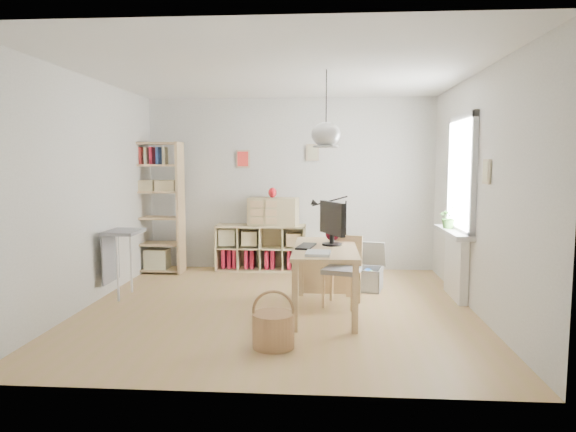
# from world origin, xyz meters

# --- Properties ---
(ground) EXTENTS (4.50, 4.50, 0.00)m
(ground) POSITION_xyz_m (0.00, 0.00, 0.00)
(ground) COLOR tan
(ground) RESTS_ON ground
(room_shell) EXTENTS (4.50, 4.50, 4.50)m
(room_shell) POSITION_xyz_m (0.55, -0.15, 2.00)
(room_shell) COLOR white
(room_shell) RESTS_ON ground
(window_unit) EXTENTS (0.07, 1.16, 1.46)m
(window_unit) POSITION_xyz_m (2.23, 0.60, 1.55)
(window_unit) COLOR white
(window_unit) RESTS_ON ground
(radiator) EXTENTS (0.10, 0.80, 0.80)m
(radiator) POSITION_xyz_m (2.19, 0.60, 0.40)
(radiator) COLOR white
(radiator) RESTS_ON ground
(windowsill) EXTENTS (0.22, 1.20, 0.06)m
(windowsill) POSITION_xyz_m (2.14, 0.60, 0.83)
(windowsill) COLOR silver
(windowsill) RESTS_ON radiator
(desk) EXTENTS (0.70, 1.50, 0.75)m
(desk) POSITION_xyz_m (0.55, -0.15, 0.66)
(desk) COLOR tan
(desk) RESTS_ON ground
(cube_shelf) EXTENTS (1.40, 0.38, 0.72)m
(cube_shelf) POSITION_xyz_m (-0.47, 2.08, 0.30)
(cube_shelf) COLOR #C9B784
(cube_shelf) RESTS_ON ground
(tall_bookshelf) EXTENTS (0.80, 0.38, 2.00)m
(tall_bookshelf) POSITION_xyz_m (-2.04, 1.80, 1.09)
(tall_bookshelf) COLOR tan
(tall_bookshelf) RESTS_ON ground
(side_table) EXTENTS (0.40, 0.55, 0.85)m
(side_table) POSITION_xyz_m (-2.04, 0.35, 0.67)
(side_table) COLOR #9B9B9D
(side_table) RESTS_ON ground
(chair) EXTENTS (0.50, 0.50, 0.82)m
(chair) POSITION_xyz_m (0.76, 0.18, 0.47)
(chair) COLOR #9B9B9D
(chair) RESTS_ON ground
(wicker_basket) EXTENTS (0.39, 0.39, 0.54)m
(wicker_basket) POSITION_xyz_m (0.08, -1.29, 0.17)
(wicker_basket) COLOR #997445
(wicker_basket) RESTS_ON ground
(storage_chest) EXTENTS (0.71, 0.77, 0.61)m
(storage_chest) POSITION_xyz_m (1.04, 1.00, 0.20)
(storage_chest) COLOR #B5B5B0
(storage_chest) RESTS_ON ground
(monitor) EXTENTS (0.28, 0.54, 0.50)m
(monitor) POSITION_xyz_m (0.63, -0.02, 1.03)
(monitor) COLOR black
(monitor) RESTS_ON desk
(keyboard) EXTENTS (0.23, 0.44, 0.02)m
(keyboard) POSITION_xyz_m (0.34, -0.17, 0.76)
(keyboard) COLOR black
(keyboard) RESTS_ON desk
(task_lamp) EXTENTS (0.47, 0.17, 0.50)m
(task_lamp) POSITION_xyz_m (0.58, 0.46, 1.09)
(task_lamp) COLOR black
(task_lamp) RESTS_ON desk
(yarn_ball) EXTENTS (0.17, 0.17, 0.17)m
(yarn_ball) POSITION_xyz_m (0.64, 0.32, 0.83)
(yarn_ball) COLOR #4C0A17
(yarn_ball) RESTS_ON desk
(paper_tray) EXTENTS (0.27, 0.33, 0.03)m
(paper_tray) POSITION_xyz_m (0.48, -0.63, 0.77)
(paper_tray) COLOR silver
(paper_tray) RESTS_ON desk
(drawer_chest) EXTENTS (0.79, 0.44, 0.43)m
(drawer_chest) POSITION_xyz_m (-0.25, 2.04, 0.94)
(drawer_chest) COLOR #C9B784
(drawer_chest) RESTS_ON cube_shelf
(red_vase) EXTENTS (0.13, 0.13, 0.16)m
(red_vase) POSITION_xyz_m (-0.26, 2.04, 1.23)
(red_vase) COLOR #A00D13
(red_vase) RESTS_ON drawer_chest
(potted_plant) EXTENTS (0.30, 0.28, 0.29)m
(potted_plant) POSITION_xyz_m (2.12, 0.75, 1.00)
(potted_plant) COLOR #386827
(potted_plant) RESTS_ON windowsill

